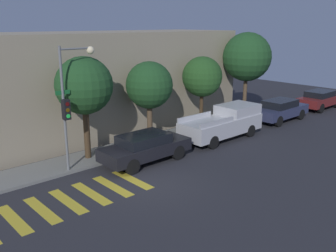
% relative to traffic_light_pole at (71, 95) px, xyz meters
% --- Properties ---
extents(ground_plane, '(60.00, 60.00, 0.00)m').
position_rel_traffic_light_pole_xyz_m(ground_plane, '(1.65, -3.37, -3.64)').
color(ground_plane, '#28282D').
extents(sidewalk, '(26.00, 2.20, 0.14)m').
position_rel_traffic_light_pole_xyz_m(sidewalk, '(1.65, 0.93, -3.57)').
color(sidewalk, slate).
rests_on(sidewalk, ground).
extents(building_row, '(26.00, 6.00, 6.22)m').
position_rel_traffic_light_pole_xyz_m(building_row, '(1.65, 5.43, -0.53)').
color(building_row, gray).
rests_on(building_row, ground).
extents(crosswalk, '(6.73, 2.60, 0.00)m').
position_rel_traffic_light_pole_xyz_m(crosswalk, '(-1.78, -2.57, -3.64)').
color(crosswalk, gold).
rests_on(crosswalk, ground).
extents(traffic_light_pole, '(2.03, 0.56, 5.80)m').
position_rel_traffic_light_pole_xyz_m(traffic_light_pole, '(0.00, 0.00, 0.00)').
color(traffic_light_pole, slate).
rests_on(traffic_light_pole, ground).
extents(sedan_near_corner, '(4.68, 1.84, 1.47)m').
position_rel_traffic_light_pole_xyz_m(sedan_near_corner, '(3.17, -1.27, -2.84)').
color(sedan_near_corner, black).
rests_on(sedan_near_corner, ground).
extents(pickup_truck, '(5.54, 2.00, 1.90)m').
position_rel_traffic_light_pole_xyz_m(pickup_truck, '(9.25, -1.27, -2.66)').
color(pickup_truck, '#BCBCC1').
rests_on(pickup_truck, ground).
extents(sedan_middle, '(4.67, 1.82, 1.53)m').
position_rel_traffic_light_pole_xyz_m(sedan_middle, '(15.40, -1.27, -2.82)').
color(sedan_middle, '#2D3351').
rests_on(sedan_middle, ground).
extents(sedan_far_end, '(4.50, 1.84, 1.48)m').
position_rel_traffic_light_pole_xyz_m(sedan_far_end, '(21.26, -1.27, -2.84)').
color(sedan_far_end, maroon).
rests_on(sedan_far_end, ground).
extents(tree_near_corner, '(2.82, 2.82, 5.24)m').
position_rel_traffic_light_pole_xyz_m(tree_near_corner, '(1.20, 0.92, 0.16)').
color(tree_near_corner, '#42301E').
rests_on(tree_near_corner, ground).
extents(tree_midblock, '(2.64, 2.64, 4.73)m').
position_rel_traffic_light_pole_xyz_m(tree_midblock, '(5.27, 0.92, -0.26)').
color(tree_midblock, brown).
rests_on(tree_midblock, ground).
extents(tree_far_end, '(2.54, 2.54, 4.75)m').
position_rel_traffic_light_pole_xyz_m(tree_far_end, '(9.57, 0.92, -0.18)').
color(tree_far_end, '#42301E').
rests_on(tree_far_end, ground).
extents(tree_behind_truck, '(3.41, 3.41, 6.15)m').
position_rel_traffic_light_pole_xyz_m(tree_behind_truck, '(14.14, 0.92, 0.79)').
color(tree_behind_truck, brown).
rests_on(tree_behind_truck, ground).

